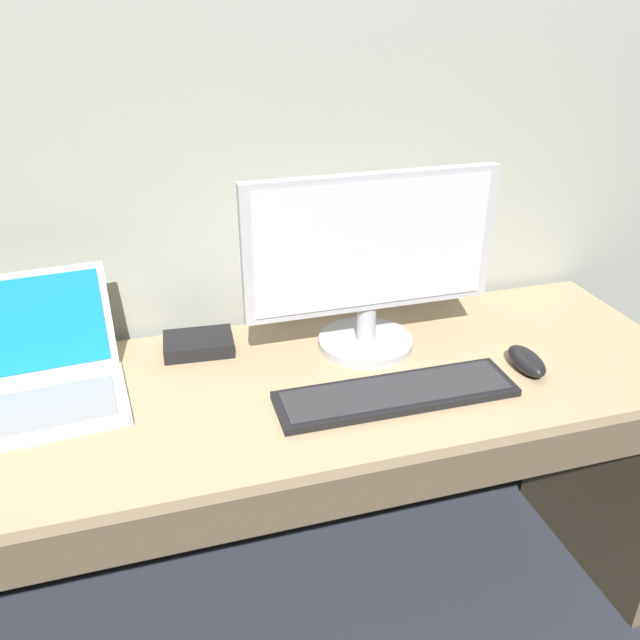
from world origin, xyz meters
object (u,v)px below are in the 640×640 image
object	(u,v)px
laptop_silver	(43,369)
wired_keyboard	(396,394)
computer_mouse	(526,361)
external_drive_box	(198,344)
external_monitor	(370,262)

from	to	relation	value
laptop_silver	wired_keyboard	size ratio (longest dim) A/B	0.65
wired_keyboard	computer_mouse	size ratio (longest dim) A/B	4.00
computer_mouse	external_drive_box	bearing A→B (deg)	158.43
laptop_silver	external_drive_box	xyz separation A→B (m)	(0.32, 0.09, -0.04)
wired_keyboard	computer_mouse	world-z (taller)	computer_mouse
laptop_silver	external_drive_box	size ratio (longest dim) A/B	2.06
external_monitor	wired_keyboard	bearing A→B (deg)	-93.67
external_drive_box	laptop_silver	bearing A→B (deg)	-164.64
laptop_silver	wired_keyboard	bearing A→B (deg)	-17.74
external_monitor	computer_mouse	world-z (taller)	external_monitor
laptop_silver	external_drive_box	distance (m)	0.33
external_drive_box	external_monitor	bearing A→B (deg)	-14.86
external_monitor	computer_mouse	size ratio (longest dim) A/B	4.53
wired_keyboard	external_drive_box	xyz separation A→B (m)	(-0.36, 0.31, 0.01)
external_monitor	laptop_silver	bearing A→B (deg)	179.06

